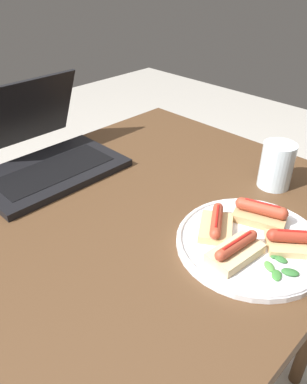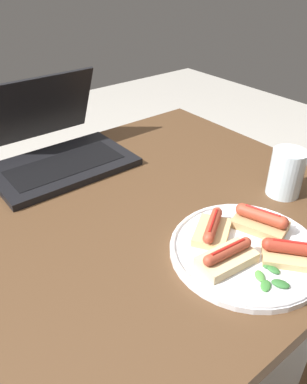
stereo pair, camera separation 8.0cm
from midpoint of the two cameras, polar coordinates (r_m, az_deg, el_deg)
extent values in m
cube|color=#4C331E|center=(0.86, -0.59, -4.05)|extent=(1.04, 0.85, 0.04)
cylinder|color=#4C331E|center=(1.52, 4.68, -3.57)|extent=(0.04, 0.04, 0.74)
cube|color=black|center=(1.03, -11.48, 3.92)|extent=(0.36, 0.23, 0.02)
cube|color=black|center=(1.01, -11.17, 4.11)|extent=(0.30, 0.13, 0.00)
cube|color=black|center=(1.12, -16.11, 11.85)|extent=(0.36, 0.10, 0.20)
cube|color=black|center=(1.12, -16.04, 11.89)|extent=(0.33, 0.08, 0.18)
cylinder|color=silver|center=(0.76, 16.84, -8.71)|extent=(0.29, 0.29, 0.01)
torus|color=silver|center=(0.76, 16.94, -8.24)|extent=(0.29, 0.29, 0.01)
cube|color=tan|center=(0.76, 22.84, -8.98)|extent=(0.11, 0.12, 0.01)
cylinder|color=maroon|center=(0.75, 23.15, -7.86)|extent=(0.07, 0.08, 0.03)
sphere|color=maroon|center=(0.74, 20.13, -7.60)|extent=(0.03, 0.03, 0.03)
cylinder|color=red|center=(0.74, 23.36, -7.13)|extent=(0.05, 0.06, 0.01)
cube|color=tan|center=(0.77, 11.90, -6.13)|extent=(0.11, 0.11, 0.02)
cylinder|color=#9E3D28|center=(0.76, 12.06, -5.02)|extent=(0.09, 0.07, 0.02)
sphere|color=#9E3D28|center=(0.72, 11.53, -7.06)|extent=(0.02, 0.02, 0.02)
sphere|color=#9E3D28|center=(0.79, 12.54, -3.16)|extent=(0.02, 0.02, 0.02)
cylinder|color=red|center=(0.75, 12.15, -4.37)|extent=(0.07, 0.04, 0.00)
cube|color=#D6B784|center=(0.71, 14.31, -10.07)|extent=(0.11, 0.07, 0.02)
cylinder|color=#9E3D28|center=(0.70, 14.54, -8.87)|extent=(0.09, 0.03, 0.02)
sphere|color=#9E3D28|center=(0.73, 17.03, -7.47)|extent=(0.02, 0.02, 0.02)
sphere|color=#9E3D28|center=(0.67, 11.83, -10.35)|extent=(0.02, 0.02, 0.02)
cylinder|color=red|center=(0.69, 14.65, -8.24)|extent=(0.08, 0.01, 0.00)
cube|color=tan|center=(0.81, 18.67, -4.80)|extent=(0.10, 0.12, 0.02)
cylinder|color=#9E3D28|center=(0.80, 18.95, -3.56)|extent=(0.05, 0.09, 0.03)
sphere|color=#9E3D28|center=(0.81, 16.14, -2.66)|extent=(0.03, 0.03, 0.03)
sphere|color=#9E3D28|center=(0.80, 21.80, -4.47)|extent=(0.03, 0.03, 0.03)
cylinder|color=red|center=(0.79, 19.12, -2.79)|extent=(0.03, 0.07, 0.00)
ellipsoid|color=#4C8E3D|center=(0.71, 19.11, -12.13)|extent=(0.03, 0.03, 0.01)
ellipsoid|color=#2D662D|center=(0.73, 20.10, -10.41)|extent=(0.03, 0.02, 0.01)
ellipsoid|color=#2D662D|center=(0.71, 22.00, -12.99)|extent=(0.03, 0.04, 0.01)
ellipsoid|color=#2D662D|center=(0.73, 20.90, -11.12)|extent=(0.02, 0.03, 0.01)
ellipsoid|color=#387A33|center=(0.70, 20.01, -13.40)|extent=(0.03, 0.03, 0.01)
cylinder|color=silver|center=(0.95, 21.90, 2.64)|extent=(0.08, 0.08, 0.11)
camera|label=1|loc=(0.04, -87.14, 1.85)|focal=35.00mm
camera|label=2|loc=(0.04, 92.86, -1.85)|focal=35.00mm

